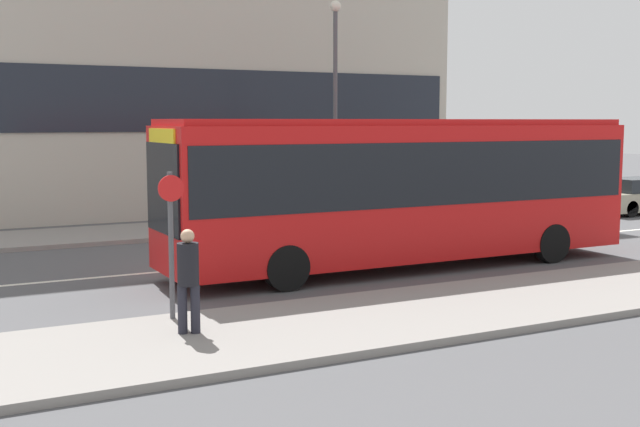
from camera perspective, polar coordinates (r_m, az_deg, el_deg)
name	(u,v)px	position (r m, az deg, el deg)	size (l,w,h in m)	color
ground_plane	(276,262)	(19.81, -3.14, -3.44)	(120.00, 120.00, 0.00)	#4F4F51
sidewalk_near	(421,313)	(14.45, 7.20, -7.01)	(44.00, 3.50, 0.13)	gray
sidewalk_far	(194,229)	(25.56, -8.92, -1.09)	(44.00, 3.50, 0.13)	gray
lane_centerline	(276,262)	(19.81, -3.14, -3.43)	(41.80, 0.16, 0.01)	silver
apartment_block_left_tower	(195,11)	(31.67, -8.89, 14.03)	(19.97, 4.98, 15.19)	#B7B2A3
city_bus	(404,183)	(18.86, 6.02, 2.16)	(11.60, 2.49, 3.49)	red
parked_car_0	(527,202)	(28.68, 14.47, 0.83)	(4.10, 1.82, 1.44)	#A39E84
parked_car_1	(639,197)	(32.32, 21.72, 1.13)	(4.15, 1.71, 1.33)	#A39E84
pedestrian_near_stop	(188,275)	(12.71, -9.35, -4.31)	(0.34, 0.34, 1.65)	#23232D
bus_stop_sign	(171,233)	(13.62, -10.54, -1.38)	(0.44, 0.12, 2.48)	#4C4C51
street_lamp	(335,90)	(25.95, 1.09, 8.81)	(0.36, 0.36, 7.11)	#4C4C51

